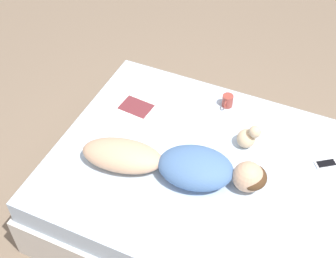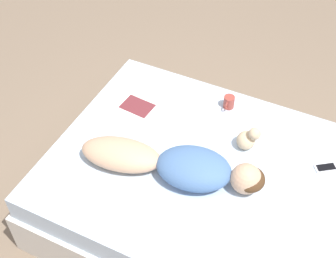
{
  "view_description": "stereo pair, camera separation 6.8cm",
  "coord_description": "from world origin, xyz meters",
  "px_view_note": "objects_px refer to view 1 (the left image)",
  "views": [
    {
      "loc": [
        1.83,
        0.56,
        2.85
      ],
      "look_at": [
        -0.15,
        -0.33,
        0.59
      ],
      "focal_mm": 50.0,
      "sensor_mm": 36.0,
      "label": 1
    },
    {
      "loc": [
        1.81,
        0.62,
        2.85
      ],
      "look_at": [
        -0.15,
        -0.33,
        0.59
      ],
      "focal_mm": 50.0,
      "sensor_mm": 36.0,
      "label": 2
    }
  ],
  "objects_px": {
    "coffee_mug": "(227,101)",
    "cell_phone": "(326,164)",
    "person": "(178,165)",
    "open_magazine": "(145,98)"
  },
  "relations": [
    {
      "from": "person",
      "to": "cell_phone",
      "type": "bearing_deg",
      "value": 108.0
    },
    {
      "from": "person",
      "to": "open_magazine",
      "type": "height_order",
      "value": "person"
    },
    {
      "from": "coffee_mug",
      "to": "cell_phone",
      "type": "xyz_separation_m",
      "value": [
        0.26,
        0.76,
        -0.04
      ]
    },
    {
      "from": "coffee_mug",
      "to": "cell_phone",
      "type": "height_order",
      "value": "coffee_mug"
    },
    {
      "from": "cell_phone",
      "to": "person",
      "type": "bearing_deg",
      "value": -96.65
    },
    {
      "from": "person",
      "to": "cell_phone",
      "type": "distance_m",
      "value": 0.95
    },
    {
      "from": "coffee_mug",
      "to": "person",
      "type": "bearing_deg",
      "value": -5.78
    },
    {
      "from": "cell_phone",
      "to": "coffee_mug",
      "type": "bearing_deg",
      "value": -144.41
    },
    {
      "from": "open_magazine",
      "to": "cell_phone",
      "type": "xyz_separation_m",
      "value": [
        0.09,
        1.34,
        0.0
      ]
    },
    {
      "from": "coffee_mug",
      "to": "cell_phone",
      "type": "relative_size",
      "value": 0.74
    }
  ]
}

